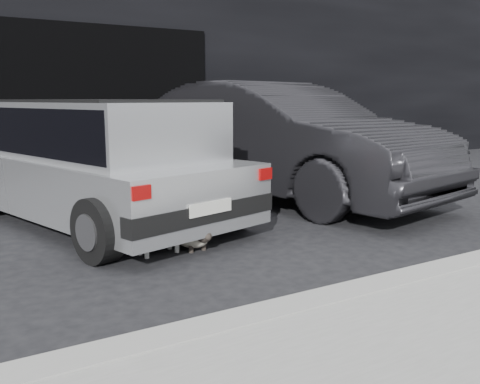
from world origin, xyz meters
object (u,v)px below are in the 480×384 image
cat_white (162,234)px  second_car (277,141)px  cat_siamese (191,235)px  silver_hatchback (100,157)px

cat_white → second_car: bearing=118.4°
cat_siamese → cat_white: bearing=-6.8°
silver_hatchback → second_car: size_ratio=0.82×
silver_hatchback → second_car: (2.56, 0.27, 0.06)m
cat_siamese → second_car: bearing=-146.5°
silver_hatchback → cat_siamese: size_ratio=4.97×
second_car → cat_siamese: bearing=-153.8°
cat_siamese → cat_white: cat_white is taller
second_car → cat_siamese: (-2.17, -1.68, -0.68)m
cat_siamese → cat_white: size_ratio=1.05×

